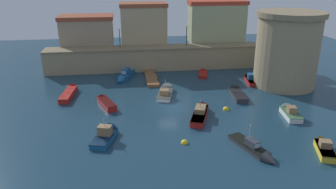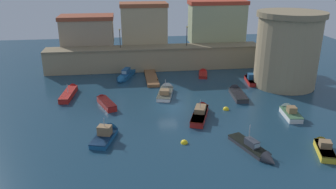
# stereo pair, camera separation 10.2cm
# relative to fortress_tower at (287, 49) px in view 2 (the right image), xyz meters

# --- Properties ---
(ground_plane) EXTENTS (100.02, 100.02, 0.00)m
(ground_plane) POSITION_rel_fortress_tower_xyz_m (-19.45, -6.62, -5.85)
(ground_plane) COLOR #19384C
(quay_wall) EXTENTS (39.09, 4.25, 4.19)m
(quay_wall) POSITION_rel_fortress_tower_xyz_m (-19.45, 12.03, -3.75)
(quay_wall) COLOR #9E8966
(quay_wall) RESTS_ON ground
(old_town_backdrop) EXTENTS (35.40, 5.99, 7.85)m
(old_town_backdrop) POSITION_rel_fortress_tower_xyz_m (-19.14, 16.52, 1.64)
(old_town_backdrop) COLOR tan
(old_town_backdrop) RESTS_ON ground
(fortress_tower) EXTENTS (10.20, 10.20, 11.57)m
(fortress_tower) POSITION_rel_fortress_tower_xyz_m (0.00, 0.00, 0.00)
(fortress_tower) COLOR #9E8966
(fortress_tower) RESTS_ON ground
(pier_dock) EXTENTS (1.91, 8.44, 0.70)m
(pier_dock) POSITION_rel_fortress_tower_xyz_m (-20.62, 5.84, -5.61)
(pier_dock) COLOR brown
(pier_dock) RESTS_ON ground
(quay_lamp_0) EXTENTS (0.32, 0.32, 3.40)m
(quay_lamp_0) POSITION_rel_fortress_tower_xyz_m (-25.60, 12.03, 0.60)
(quay_lamp_0) COLOR black
(quay_lamp_0) RESTS_ON quay_wall
(quay_lamp_1) EXTENTS (0.32, 0.32, 3.60)m
(quay_lamp_1) POSITION_rel_fortress_tower_xyz_m (-13.50, 12.03, 0.72)
(quay_lamp_1) COLOR black
(quay_lamp_1) RESTS_ON quay_wall
(moored_boat_0) EXTENTS (2.35, 4.62, 1.32)m
(moored_boat_0) POSITION_rel_fortress_tower_xyz_m (-11.40, 7.24, -5.60)
(moored_boat_0) COLOR red
(moored_boat_0) RESTS_ON ground
(moored_boat_1) EXTENTS (3.32, 5.76, 3.11)m
(moored_boat_1) POSITION_rel_fortress_tower_xyz_m (-27.29, -14.00, -5.42)
(moored_boat_1) COLOR #195689
(moored_boat_1) RESTS_ON ground
(moored_boat_2) EXTENTS (3.38, 6.87, 3.00)m
(moored_boat_2) POSITION_rel_fortress_tower_xyz_m (-19.03, -1.17, -5.48)
(moored_boat_2) COLOR white
(moored_boat_2) RESTS_ON ground
(moored_boat_3) EXTENTS (3.44, 6.67, 3.08)m
(moored_boat_3) POSITION_rel_fortress_tower_xyz_m (-12.25, -19.66, -5.52)
(moored_boat_3) COLOR #333338
(moored_boat_3) RESTS_ON ground
(moored_boat_4) EXTENTS (2.11, 7.45, 2.23)m
(moored_boat_4) POSITION_rel_fortress_tower_xyz_m (-33.21, 0.15, -5.45)
(moored_boat_4) COLOR red
(moored_boat_4) RESTS_ON ground
(moored_boat_5) EXTENTS (1.86, 5.49, 1.77)m
(moored_boat_5) POSITION_rel_fortress_tower_xyz_m (-4.70, 2.38, -5.36)
(moored_boat_5) COLOR red
(moored_boat_5) RESTS_ON ground
(moored_boat_6) EXTENTS (2.19, 6.51, 1.62)m
(moored_boat_6) POSITION_rel_fortress_tower_xyz_m (-8.77, -3.07, -5.51)
(moored_boat_6) COLOR #333338
(moored_boat_6) RESTS_ON ground
(moored_boat_7) EXTENTS (3.28, 5.90, 1.20)m
(moored_boat_7) POSITION_rel_fortress_tower_xyz_m (-27.93, -4.56, -5.40)
(moored_boat_7) COLOR red
(moored_boat_7) RESTS_ON ground
(moored_boat_8) EXTENTS (3.94, 7.42, 1.89)m
(moored_boat_8) POSITION_rel_fortress_tower_xyz_m (-25.02, 7.12, -5.41)
(moored_boat_8) COLOR #195689
(moored_boat_8) RESTS_ON ground
(moored_boat_9) EXTENTS (2.84, 5.05, 1.69)m
(moored_boat_9) POSITION_rel_fortress_tower_xyz_m (-5.25, -20.11, -5.39)
(moored_boat_9) COLOR gold
(moored_boat_9) RESTS_ON ground
(moored_boat_10) EXTENTS (3.92, 7.27, 2.76)m
(moored_boat_10) POSITION_rel_fortress_tower_xyz_m (-15.72, -9.81, -5.36)
(moored_boat_10) COLOR red
(moored_boat_10) RESTS_ON ground
(moored_boat_11) EXTENTS (2.28, 5.20, 1.90)m
(moored_boat_11) POSITION_rel_fortress_tower_xyz_m (-4.51, -11.10, -5.41)
(moored_boat_11) COLOR white
(moored_boat_11) RESTS_ON ground
(mooring_buoy_0) EXTENTS (0.80, 0.80, 0.80)m
(mooring_buoy_0) POSITION_rel_fortress_tower_xyz_m (-11.96, -8.44, -5.85)
(mooring_buoy_0) COLOR yellow
(mooring_buoy_0) RESTS_ON ground
(mooring_buoy_1) EXTENTS (0.77, 0.77, 0.77)m
(mooring_buoy_1) POSITION_rel_fortress_tower_xyz_m (-19.05, -16.66, -5.85)
(mooring_buoy_1) COLOR yellow
(mooring_buoy_1) RESTS_ON ground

